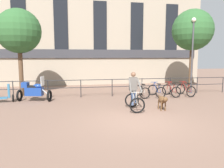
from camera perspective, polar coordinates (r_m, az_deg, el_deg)
The scene contains 13 objects.
ground_plane at distance 8.34m, azimuth 6.63°, elevation -9.60°, with size 60.00×60.00×0.00m, color #7A5B4C.
canal_railing at distance 13.15m, azimuth 0.04°, elevation -0.15°, with size 15.05×0.05×1.05m.
building_facade at distance 18.84m, azimuth -3.24°, elevation 12.49°, with size 18.00×0.72×8.27m.
cyclist_with_bike at distance 9.94m, azimuth 5.74°, elevation -2.31°, with size 0.75×1.21×1.70m.
dog at distance 10.02m, azimuth 13.07°, elevation -4.11°, with size 0.32×0.99×0.67m.
parked_motorcycle at distance 12.42m, azimuth -19.72°, elevation -1.72°, with size 1.86×1.01×1.35m.
parked_bicycle_near_lamp at distance 12.98m, azimuth 7.71°, elevation -1.88°, with size 0.73×1.15×0.86m.
parked_bicycle_mid_left at distance 13.30m, azimuth 11.57°, elevation -1.74°, with size 0.76×1.17×0.86m.
parked_bicycle_mid_right at distance 13.68m, azimuth 15.24°, elevation -1.60°, with size 0.77×1.17×0.86m.
parked_bicycle_far_end at distance 14.11m, azimuth 18.70°, elevation -1.46°, with size 0.79×1.18×0.86m.
street_lamp at distance 15.06m, azimuth 20.26°, elevation 7.93°, with size 0.28×0.28×4.83m.
tree_canalside_left at distance 14.42m, azimuth -23.16°, elevation 12.49°, with size 2.62×2.62×5.20m.
tree_canalside_right at distance 16.55m, azimuth 20.31°, elevation 13.01°, with size 2.82×2.82×5.62m.
Camera 1 is at (-2.37, -7.62, 2.43)m, focal length 35.00 mm.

